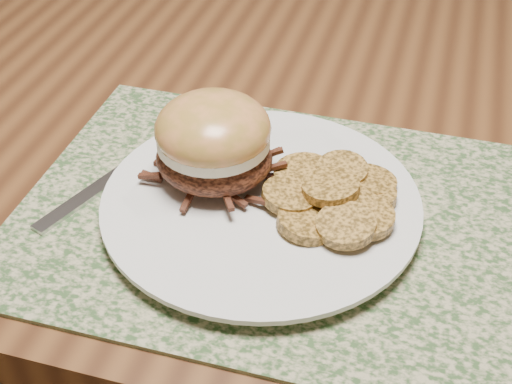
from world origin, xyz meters
TOP-DOWN VIEW (x-y plane):
  - dining_table at (0.00, 0.00)m, footprint 1.50×0.90m
  - placemat at (0.25, -0.26)m, footprint 0.45×0.33m
  - dinner_plate at (0.23, -0.25)m, footprint 0.26×0.26m
  - pork_sandwich at (0.18, -0.24)m, footprint 0.12×0.12m
  - roasted_potatoes at (0.29, -0.24)m, footprint 0.13×0.14m
  - fork at (0.09, -0.25)m, footprint 0.08×0.17m

SIDE VIEW (x-z plane):
  - dining_table at x=0.00m, z-range 0.30..1.05m
  - placemat at x=0.25m, z-range 0.75..0.75m
  - fork at x=0.09m, z-range 0.75..0.76m
  - dinner_plate at x=0.23m, z-range 0.75..0.77m
  - roasted_potatoes at x=0.29m, z-range 0.76..0.79m
  - pork_sandwich at x=0.18m, z-range 0.77..0.85m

